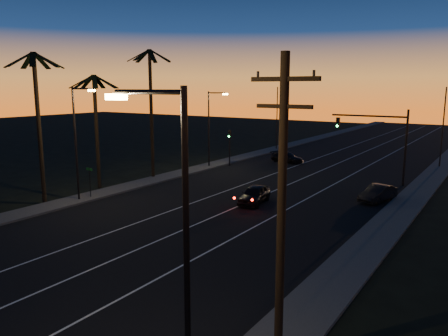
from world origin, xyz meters
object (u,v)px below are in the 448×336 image
Objects in this scene: utility_pole at (282,207)px; lead_car at (254,194)px; cross_car at (287,157)px; signal_mast at (380,133)px; right_car at (378,193)px.

utility_pole is 2.09× the size of lead_car.
utility_pole reaches higher than cross_car.
cross_car is (-5.98, 18.62, -0.09)m from lead_car.
right_car is at bearing -75.08° from signal_mast.
signal_mast is at bearing 98.47° from utility_pole.
lead_car is at bearing -115.15° from signal_mast.
signal_mast is at bearing 64.85° from lead_car.
lead_car is 19.56m from cross_car.
right_car reaches higher than cross_car.
signal_mast is 1.71× the size of right_car.
signal_mast is 1.49× the size of lead_car.
utility_pole is 39.61m from cross_car.
lead_car reaches higher than right_car.
utility_pole is 2.41× the size of right_car.
lead_car is 1.07× the size of cross_car.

